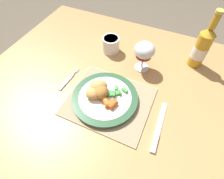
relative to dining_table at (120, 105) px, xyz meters
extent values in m
plane|color=brown|center=(0.00, 0.00, -0.65)|extent=(6.00, 6.00, 0.00)
cube|color=#AD7F4C|center=(0.00, 0.00, 0.07)|extent=(1.24, 1.00, 0.04)
cube|color=#AD7F4C|center=(-0.57, 0.45, -0.30)|extent=(0.06, 0.06, 0.70)
cube|color=#CCB789|center=(-0.03, -0.05, 0.09)|extent=(0.31, 0.27, 0.01)
cube|color=gray|center=(-0.03, -0.05, 0.09)|extent=(0.31, 0.26, 0.00)
cylinder|color=white|center=(-0.04, -0.05, 0.10)|extent=(0.21, 0.21, 0.01)
cylinder|color=#2D5638|center=(-0.04, -0.05, 0.11)|extent=(0.25, 0.25, 0.01)
cylinder|color=white|center=(-0.04, -0.05, 0.11)|extent=(0.20, 0.20, 0.00)
ellipsoid|color=#A87033|center=(-0.09, -0.04, 0.13)|extent=(0.08, 0.08, 0.04)
ellipsoid|color=tan|center=(-0.08, -0.04, 0.14)|extent=(0.08, 0.08, 0.05)
ellipsoid|color=#A87033|center=(-0.06, -0.05, 0.13)|extent=(0.07, 0.08, 0.04)
ellipsoid|color=tan|center=(-0.08, -0.07, 0.13)|extent=(0.08, 0.09, 0.04)
cube|color=#4CA84C|center=(-0.02, 0.00, 0.12)|extent=(0.02, 0.02, 0.01)
cube|color=green|center=(0.01, 0.00, 0.12)|extent=(0.03, 0.02, 0.01)
cube|color=#338438|center=(0.00, -0.02, 0.12)|extent=(0.02, 0.02, 0.01)
cube|color=#338438|center=(-0.03, -0.04, 0.12)|extent=(0.01, 0.02, 0.01)
cube|color=#4CA84C|center=(-0.01, -0.02, 0.12)|extent=(0.03, 0.03, 0.01)
cube|color=green|center=(-0.03, -0.04, 0.12)|extent=(0.03, 0.03, 0.01)
cube|color=#4CA84C|center=(-0.05, -0.04, 0.12)|extent=(0.02, 0.03, 0.01)
cube|color=#338438|center=(-0.02, -0.04, 0.12)|extent=(0.02, 0.02, 0.01)
cylinder|color=#CC5119|center=(-0.01, -0.08, 0.12)|extent=(0.04, 0.02, 0.02)
cylinder|color=orange|center=(-0.01, -0.08, 0.12)|extent=(0.04, 0.04, 0.02)
cylinder|color=orange|center=(-0.03, -0.08, 0.12)|extent=(0.04, 0.04, 0.02)
cylinder|color=#CC5119|center=(-0.02, -0.08, 0.12)|extent=(0.04, 0.04, 0.02)
cylinder|color=#CC5119|center=(0.00, -0.08, 0.12)|extent=(0.03, 0.04, 0.02)
cube|color=silver|center=(-0.23, -0.04, 0.09)|extent=(0.02, 0.09, 0.01)
cube|color=silver|center=(-0.23, 0.02, 0.09)|extent=(0.01, 0.02, 0.01)
cube|color=silver|center=(-0.22, 0.04, 0.09)|extent=(0.00, 0.02, 0.00)
cube|color=silver|center=(-0.23, 0.04, 0.09)|extent=(0.00, 0.02, 0.00)
cube|color=silver|center=(-0.23, 0.04, 0.09)|extent=(0.00, 0.02, 0.00)
cube|color=silver|center=(-0.24, 0.04, 0.09)|extent=(0.00, 0.02, 0.00)
cube|color=silver|center=(0.17, -0.04, 0.09)|extent=(0.02, 0.13, 0.00)
cube|color=#B2B2B7|center=(0.18, -0.14, 0.09)|extent=(0.02, 0.07, 0.01)
cylinder|color=silver|center=(0.03, 0.17, 0.09)|extent=(0.06, 0.06, 0.00)
cylinder|color=silver|center=(0.03, 0.17, 0.12)|extent=(0.01, 0.01, 0.06)
ellipsoid|color=silver|center=(0.03, 0.17, 0.19)|extent=(0.09, 0.09, 0.07)
cylinder|color=maroon|center=(0.03, 0.17, 0.17)|extent=(0.07, 0.07, 0.03)
cylinder|color=gold|center=(0.24, 0.30, 0.17)|extent=(0.06, 0.06, 0.16)
cone|color=gold|center=(0.24, 0.30, 0.26)|extent=(0.06, 0.06, 0.03)
cylinder|color=gold|center=(0.24, 0.30, 0.30)|extent=(0.03, 0.03, 0.06)
cylinder|color=#BFB74C|center=(0.24, 0.30, 0.34)|extent=(0.03, 0.03, 0.01)
cylinder|color=white|center=(0.24, 0.30, 0.16)|extent=(0.06, 0.06, 0.06)
cylinder|color=white|center=(-0.15, 0.22, 0.12)|extent=(0.08, 0.08, 0.07)
cylinder|color=gray|center=(-0.15, 0.22, 0.16)|extent=(0.07, 0.07, 0.01)
camera|label=1|loc=(0.13, -0.39, 0.65)|focal=28.00mm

